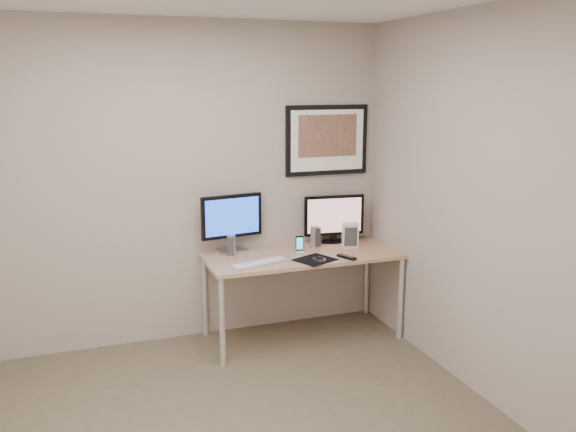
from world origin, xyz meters
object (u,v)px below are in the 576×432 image
at_px(monitor_tv, 334,217).
at_px(speaker_right, 315,237).
at_px(monitor_large, 232,220).
at_px(desk, 302,261).
at_px(speaker_left, 231,246).
at_px(keyboard, 260,263).
at_px(framed_art, 327,140).
at_px(fan_unit, 350,235).
at_px(phone_dock, 300,244).

xyz_separation_m(monitor_tv, speaker_right, (-0.22, -0.10, -0.13)).
bearing_deg(monitor_large, desk, -34.03).
distance_m(desk, speaker_left, 0.60).
relative_size(monitor_large, keyboard, 1.12).
bearing_deg(speaker_left, monitor_large, 97.75).
xyz_separation_m(framed_art, fan_unit, (0.11, -0.28, -0.79)).
relative_size(speaker_left, keyboard, 0.38).
height_order(monitor_tv, speaker_left, monitor_tv).
height_order(desk, speaker_left, speaker_left).
bearing_deg(fan_unit, keyboard, -147.17).
distance_m(framed_art, phone_dock, 0.95).
distance_m(keyboard, fan_unit, 0.91).
height_order(framed_art, speaker_right, framed_art).
distance_m(speaker_left, fan_unit, 1.03).
relative_size(phone_dock, keyboard, 0.31).
height_order(desk, fan_unit, fan_unit).
xyz_separation_m(desk, keyboard, (-0.42, -0.17, 0.07)).
distance_m(monitor_large, speaker_left, 0.23).
bearing_deg(framed_art, speaker_right, -132.83).
relative_size(desk, monitor_tv, 2.98).
relative_size(desk, speaker_left, 9.07).
bearing_deg(monitor_tv, keyboard, -147.46).
height_order(speaker_right, fan_unit, fan_unit).
bearing_deg(framed_art, monitor_large, -174.94).
height_order(framed_art, monitor_tv, framed_art).
height_order(phone_dock, fan_unit, fan_unit).
distance_m(speaker_left, keyboard, 0.33).
distance_m(speaker_right, keyboard, 0.66).
height_order(desk, keyboard, keyboard).
distance_m(speaker_right, fan_unit, 0.30).
bearing_deg(framed_art, monitor_tv, -68.61).
xyz_separation_m(desk, monitor_tv, (0.39, 0.24, 0.29)).
distance_m(speaker_right, phone_dock, 0.21).
distance_m(framed_art, monitor_tv, 0.67).
height_order(monitor_large, keyboard, monitor_large).
bearing_deg(monitor_large, monitor_tv, -9.37).
xyz_separation_m(monitor_tv, speaker_left, (-0.96, -0.12, -0.14)).
bearing_deg(framed_art, fan_unit, -69.26).
bearing_deg(fan_unit, desk, -154.80).
bearing_deg(desk, fan_unit, 6.26).
bearing_deg(speaker_left, phone_dock, 15.69).
distance_m(monitor_large, fan_unit, 1.02).
height_order(monitor_large, fan_unit, monitor_large).
relative_size(speaker_right, phone_dock, 1.30).
distance_m(monitor_tv, speaker_right, 0.28).
relative_size(desk, keyboard, 3.41).
bearing_deg(speaker_left, framed_art, 37.98).
bearing_deg(keyboard, framed_art, 16.84).
bearing_deg(phone_dock, speaker_right, 37.21).
bearing_deg(phone_dock, monitor_large, 163.19).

